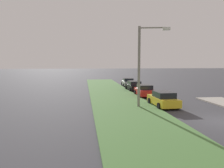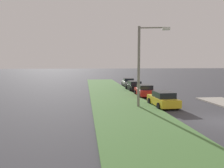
# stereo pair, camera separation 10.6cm
# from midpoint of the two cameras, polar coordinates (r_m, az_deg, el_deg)

# --- Properties ---
(grass_median) EXTENTS (60.00, 6.00, 0.12)m
(grass_median) POSITION_cam_midpoint_polar(r_m,az_deg,el_deg) (24.81, 1.34, -4.10)
(grass_median) COLOR #477238
(grass_median) RESTS_ON ground
(parked_car_yellow) EXTENTS (4.34, 2.10, 1.47)m
(parked_car_yellow) POSITION_cam_midpoint_polar(r_m,az_deg,el_deg) (21.74, 12.91, -3.85)
(parked_car_yellow) COLOR gold
(parked_car_yellow) RESTS_ON ground
(parked_car_red) EXTENTS (4.37, 2.16, 1.47)m
(parked_car_red) POSITION_cam_midpoint_polar(r_m,az_deg,el_deg) (28.09, 8.22, -1.68)
(parked_car_red) COLOR red
(parked_car_red) RESTS_ON ground
(parked_car_black) EXTENTS (4.36, 2.13, 1.47)m
(parked_car_black) POSITION_cam_midpoint_polar(r_m,az_deg,el_deg) (33.51, 5.57, -0.50)
(parked_car_black) COLOR black
(parked_car_black) RESTS_ON ground
(parked_car_silver) EXTENTS (4.37, 2.15, 1.47)m
(parked_car_silver) POSITION_cam_midpoint_polar(r_m,az_deg,el_deg) (39.76, 4.03, 0.45)
(parked_car_silver) COLOR #B2B5BA
(parked_car_silver) RESTS_ON ground
(streetlight) EXTENTS (0.87, 2.85, 7.50)m
(streetlight) POSITION_cam_midpoint_polar(r_m,az_deg,el_deg) (20.67, 7.81, 5.99)
(streetlight) COLOR gray
(streetlight) RESTS_ON ground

